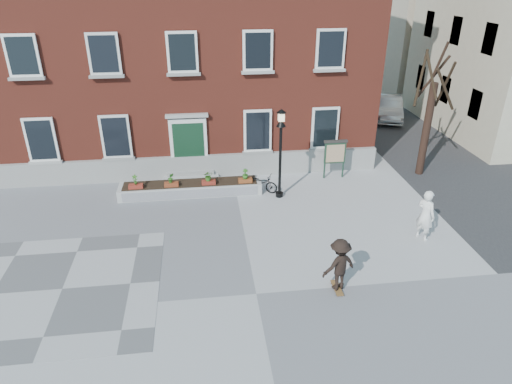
{
  "coord_description": "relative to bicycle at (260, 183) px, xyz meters",
  "views": [
    {
      "loc": [
        -1.42,
        -11.07,
        9.09
      ],
      "look_at": [
        0.5,
        4.0,
        1.5
      ],
      "focal_mm": 32.0,
      "sensor_mm": 36.0,
      "label": 1
    }
  ],
  "objects": [
    {
      "name": "parked_car",
      "position": [
        9.77,
        9.66,
        0.32
      ],
      "size": [
        2.91,
        4.8,
        1.49
      ],
      "primitive_type": "imported",
      "rotation": [
        0.0,
        0.0,
        -0.32
      ],
      "color": "#B2B4B7",
      "rests_on": "ground"
    },
    {
      "name": "ground",
      "position": [
        -1.08,
        -7.04,
        -0.42
      ],
      "size": [
        100.0,
        100.0,
        0.0
      ],
      "primitive_type": "plane",
      "color": "#9F9FA1",
      "rests_on": "ground"
    },
    {
      "name": "bare_tree",
      "position": [
        7.93,
        0.97,
        2.37
      ],
      "size": [
        1.83,
        1.83,
        6.16
      ],
      "color": "#301D15",
      "rests_on": "ground"
    },
    {
      "name": "skateboarder",
      "position": [
        1.45,
        -7.14,
        0.51
      ],
      "size": [
        1.27,
        0.98,
        1.81
      ],
      "color": "brown",
      "rests_on": "ground"
    },
    {
      "name": "planter_assembly",
      "position": [
        -3.06,
        0.14,
        -0.12
      ],
      "size": [
        6.2,
        1.12,
        1.15
      ],
      "color": "beige",
      "rests_on": "ground"
    },
    {
      "name": "bystander",
      "position": [
        5.41,
        -4.63,
        0.56
      ],
      "size": [
        0.74,
        0.85,
        1.96
      ],
      "primitive_type": "imported",
      "rotation": [
        0.0,
        0.0,
        2.05
      ],
      "color": "white",
      "rests_on": "ground"
    },
    {
      "name": "notice_board",
      "position": [
        3.65,
        1.02,
        0.84
      ],
      "size": [
        1.1,
        0.16,
        1.87
      ],
      "color": "#172F22",
      "rests_on": "ground"
    },
    {
      "name": "lamp_post",
      "position": [
        0.76,
        -0.61,
        2.12
      ],
      "size": [
        0.4,
        0.4,
        3.93
      ],
      "color": "black",
      "rests_on": "ground"
    },
    {
      "name": "brick_building",
      "position": [
        -3.08,
        6.94,
        5.88
      ],
      "size": [
        18.4,
        10.85,
        12.6
      ],
      "color": "maroon",
      "rests_on": "ground"
    },
    {
      "name": "bicycle",
      "position": [
        0.0,
        0.0,
        0.0
      ],
      "size": [
        1.68,
        1.25,
        0.84
      ],
      "primitive_type": "imported",
      "rotation": [
        0.0,
        0.0,
        1.08
      ],
      "color": "black",
      "rests_on": "ground"
    },
    {
      "name": "checker_patch",
      "position": [
        -7.08,
        -6.04,
        -0.42
      ],
      "size": [
        6.0,
        6.0,
        0.01
      ],
      "primitive_type": "cube",
      "color": "#58575A",
      "rests_on": "ground"
    }
  ]
}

